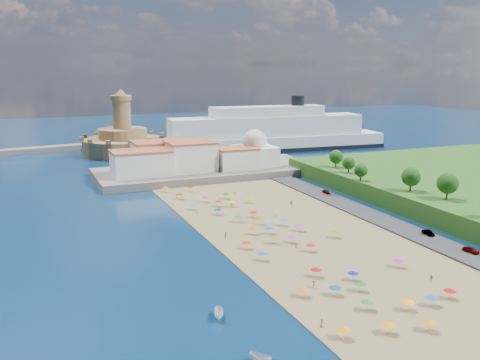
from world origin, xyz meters
name	(u,v)px	position (x,y,z in m)	size (l,w,h in m)	color
ground	(262,227)	(0.00, 0.00, 0.00)	(700.00, 700.00, 0.00)	#071938
terrace	(208,171)	(10.00, 73.00, 1.50)	(90.00, 36.00, 3.00)	#59544C
jetty	(136,162)	(-12.00, 108.00, 1.20)	(18.00, 70.00, 2.40)	#59544C
waterfront_buildings	(176,158)	(-3.05, 73.64, 7.88)	(57.00, 29.00, 11.00)	silver
domed_building	(255,151)	(30.00, 71.00, 8.97)	(16.00, 16.00, 15.00)	silver
fortress	(123,141)	(-12.00, 138.00, 6.68)	(40.00, 40.00, 32.40)	#9B744D
cruise_ship	(267,135)	(59.76, 120.47, 8.36)	(130.45, 29.83, 28.23)	black
beach_parasols	(278,234)	(-1.98, -13.75, 2.15)	(31.49, 117.01, 2.20)	gray
beachgoers	(258,223)	(-1.09, 0.18, 1.11)	(34.35, 98.37, 1.89)	tan
moored_boats	(236,333)	(-30.10, -54.19, 0.80)	(3.78, 20.66, 1.64)	white
parked_cars	(407,224)	(36.00, -17.36, 1.34)	(2.20, 68.13, 1.36)	gray
hillside_trees	(422,182)	(49.14, -7.51, 10.12)	(13.22, 105.65, 7.85)	#382314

